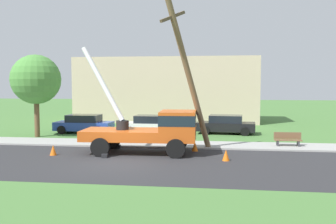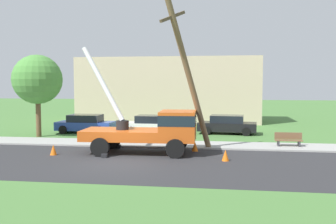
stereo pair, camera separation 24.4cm
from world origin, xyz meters
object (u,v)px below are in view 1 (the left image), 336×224
traffic_cone_ahead (226,155)px  parked_sedan_blue (84,124)px  parked_sedan_black (226,124)px  park_bench (288,140)px  traffic_cone_curbside (195,146)px  leaning_utility_pole (189,75)px  utility_truck (155,128)px  roadside_tree_near (36,80)px  parked_sedan_white (152,125)px  traffic_cone_behind (53,150)px

traffic_cone_ahead → parked_sedan_blue: parked_sedan_blue is taller
parked_sedan_black → park_bench: size_ratio=2.84×
traffic_cone_curbside → leaning_utility_pole: bearing=-143.9°
parked_sedan_blue → park_bench: bearing=-18.3°
utility_truck → roadside_tree_near: size_ratio=1.16×
parked_sedan_white → park_bench: (9.14, -4.82, -0.25)m
traffic_cone_behind → parked_sedan_blue: size_ratio=0.13×
leaning_utility_pole → park_bench: 7.34m
traffic_cone_ahead → parked_sedan_blue: bearing=139.3°
utility_truck → traffic_cone_behind: 5.56m
leaning_utility_pole → parked_sedan_blue: leaning_utility_pole is taller
parked_sedan_blue → parked_sedan_white: 5.35m
utility_truck → traffic_cone_curbside: (2.16, 0.96, -1.13)m
traffic_cone_behind → roadside_tree_near: bearing=122.7°
parked_sedan_blue → parked_sedan_black: 10.97m
parked_sedan_white → roadside_tree_near: (-7.93, -2.55, 3.40)m
traffic_cone_behind → parked_sedan_white: 9.77m
parked_sedan_black → leaning_utility_pole: bearing=-105.9°
traffic_cone_behind → roadside_tree_near: roadside_tree_near is taller
traffic_cone_curbside → roadside_tree_near: size_ratio=0.09×
utility_truck → parked_sedan_blue: bearing=131.6°
utility_truck → parked_sedan_black: 9.62m
utility_truck → traffic_cone_behind: bearing=-167.0°
utility_truck → parked_sedan_blue: (-6.85, 7.72, -0.70)m
leaning_utility_pole → traffic_cone_ahead: bearing=-47.0°
utility_truck → parked_sedan_white: size_ratio=1.53×
roadside_tree_near → parked_sedan_blue: bearing=44.2°
traffic_cone_ahead → parked_sedan_blue: 14.12m
parked_sedan_white → traffic_cone_ahead: bearing=-59.9°
roadside_tree_near → utility_truck: bearing=-28.9°
traffic_cone_behind → traffic_cone_curbside: bearing=16.3°
leaning_utility_pole → park_bench: bearing=21.0°
leaning_utility_pole → park_bench: size_ratio=5.29×
parked_sedan_white → leaning_utility_pole: bearing=-64.9°
traffic_cone_curbside → parked_sedan_white: bearing=118.4°
parked_sedan_white → roadside_tree_near: bearing=-162.2°
leaning_utility_pole → parked_sedan_black: (2.27, 7.99, -3.61)m
parked_sedan_blue → roadside_tree_near: bearing=-135.8°
traffic_cone_curbside → parked_sedan_white: (-3.67, 6.80, 0.43)m
traffic_cone_ahead → traffic_cone_curbside: (-1.68, 2.45, 0.00)m
traffic_cone_behind → leaning_utility_pole: bearing=15.2°
traffic_cone_behind → traffic_cone_curbside: same height
traffic_cone_curbside → roadside_tree_near: roadside_tree_near is taller
parked_sedan_black → park_bench: 6.76m
traffic_cone_curbside → parked_sedan_black: 7.97m
traffic_cone_ahead → traffic_cone_curbside: same height
parked_sedan_blue → roadside_tree_near: size_ratio=0.75×
traffic_cone_ahead → traffic_cone_behind: (-9.15, 0.26, 0.00)m
traffic_cone_ahead → parked_sedan_white: size_ratio=0.13×
traffic_cone_curbside → utility_truck: bearing=-156.1°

